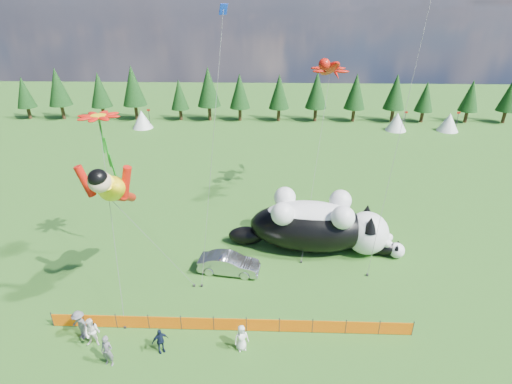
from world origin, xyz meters
TOP-DOWN VIEW (x-y plane):
  - ground at (0.00, 0.00)m, footprint 160.00×160.00m
  - safety_fence at (0.00, -3.00)m, footprint 22.06×0.06m
  - tree_line at (0.00, 45.00)m, footprint 90.00×4.00m
  - festival_tents at (11.00, 40.00)m, footprint 50.00×3.20m
  - cat_large at (6.13, 6.36)m, footprint 12.86×5.33m
  - cat_small at (11.06, 5.81)m, footprint 4.39×2.78m
  - car at (-0.62, 2.86)m, footprint 4.71×2.17m
  - spectator_a at (-6.47, -5.73)m, footprint 0.81×0.62m
  - spectator_b at (-7.85, -4.41)m, footprint 0.95×0.58m
  - spectator_c at (-3.82, -4.74)m, footprint 1.06×0.92m
  - spectator_d at (-8.82, -3.86)m, footprint 1.43×1.20m
  - spectator_e at (0.80, -4.40)m, footprint 0.97×0.81m
  - superhero_kite at (-7.12, -0.18)m, footprint 7.50×6.62m
  - gecko_kite at (7.35, 14.57)m, footprint 4.66×13.81m
  - flower_kite at (-8.71, 3.35)m, footprint 3.99×8.16m
  - diamond_kite_a at (-0.96, 6.45)m, footprint 2.09×6.09m

SIDE VIEW (x-z plane):
  - ground at x=0.00m, z-range 0.00..0.00m
  - safety_fence at x=0.00m, z-range -0.05..1.05m
  - car at x=-0.62m, z-range 0.00..1.49m
  - cat_small at x=11.06m, z-range -0.04..1.62m
  - spectator_c at x=-3.82m, z-range 0.00..1.62m
  - spectator_e at x=0.80m, z-range 0.00..1.71m
  - spectator_b at x=-7.85m, z-range 0.00..1.92m
  - spectator_a at x=-6.47m, z-range 0.00..1.97m
  - spectator_d at x=-8.82m, z-range 0.00..1.97m
  - festival_tents at x=11.00m, z-range 0.00..2.80m
  - cat_large at x=6.13m, z-range -0.12..4.53m
  - tree_line at x=0.00m, z-range 0.00..8.00m
  - superhero_kite at x=-7.12m, z-range 2.71..13.67m
  - flower_kite at x=-8.71m, z-range 4.80..18.11m
  - gecko_kite at x=7.35m, z-range 4.66..21.35m
  - diamond_kite_a at x=-0.96m, z-range 7.24..26.08m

